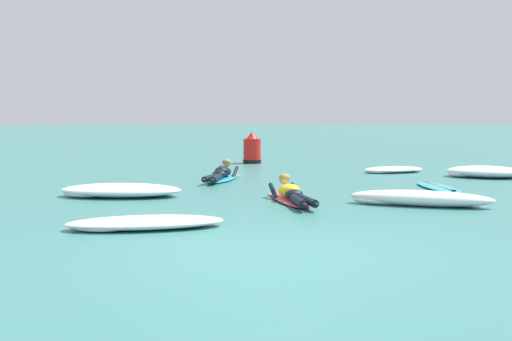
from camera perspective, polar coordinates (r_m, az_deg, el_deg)
The scene contains 10 objects.
ground_plane at distance 17.59m, azimuth 0.23°, elevation -0.15°, with size 120.00×120.00×0.00m, color #387A75.
surfer_near at distance 11.81m, azimuth 3.22°, elevation -2.23°, with size 0.92×2.60×0.54m.
surfer_far at distance 15.58m, azimuth -3.15°, elevation -0.39°, with size 1.03×2.60×0.55m.
drifting_surfboard at distance 14.39m, azimuth 16.25°, elevation -1.47°, with size 0.73×2.14×0.16m.
whitewater_front at distance 17.94m, azimuth 12.41°, elevation 0.08°, with size 1.93×1.32×0.17m.
whitewater_mid_left at distance 9.32m, azimuth -10.02°, elevation -4.71°, with size 2.39×1.16×0.18m.
whitewater_mid_right at distance 17.25m, azimuth 20.17°, elevation -0.13°, with size 2.22×1.78×0.30m.
whitewater_back at distance 11.72m, azimuth 14.79°, elevation -2.49°, with size 2.61×1.41×0.28m.
whitewater_far_band at distance 12.84m, azimuth -12.17°, elevation -1.79°, with size 2.47×1.21×0.26m.
channel_marker_buoy at distance 20.58m, azimuth -0.36°, elevation 1.83°, with size 0.60×0.60×1.05m.
Camera 1 is at (-0.32, -7.50, 1.71)m, focal length 43.92 mm.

